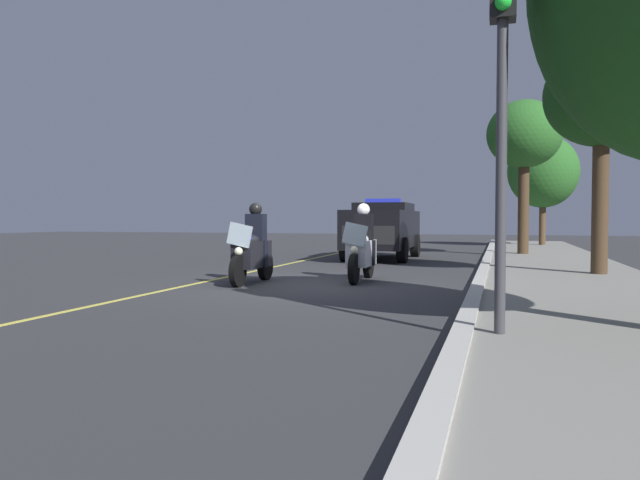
# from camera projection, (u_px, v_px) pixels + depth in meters

# --- Properties ---
(ground_plane) EXTENTS (80.00, 80.00, 0.00)m
(ground_plane) POSITION_uv_depth(u_px,v_px,m) (307.00, 285.00, 12.53)
(ground_plane) COLOR #333335
(curb_strip) EXTENTS (48.00, 0.24, 0.15)m
(curb_strip) POSITION_uv_depth(u_px,v_px,m) (478.00, 286.00, 11.53)
(curb_strip) COLOR #B7B5AD
(curb_strip) RESTS_ON ground
(sidewalk_strip) EXTENTS (48.00, 3.60, 0.10)m
(sidewalk_strip) POSITION_uv_depth(u_px,v_px,m) (585.00, 291.00, 10.98)
(sidewalk_strip) COLOR gray
(sidewalk_strip) RESTS_ON ground
(lane_stripe_center) EXTENTS (48.00, 0.12, 0.01)m
(lane_stripe_center) POSITION_uv_depth(u_px,v_px,m) (208.00, 281.00, 13.19)
(lane_stripe_center) COLOR #E0D14C
(lane_stripe_center) RESTS_ON ground
(police_motorcycle_lead_left) EXTENTS (2.14, 0.56, 1.72)m
(police_motorcycle_lead_left) POSITION_uv_depth(u_px,v_px,m) (253.00, 250.00, 12.75)
(police_motorcycle_lead_left) COLOR black
(police_motorcycle_lead_left) RESTS_ON ground
(police_motorcycle_lead_right) EXTENTS (2.14, 0.56, 1.72)m
(police_motorcycle_lead_right) POSITION_uv_depth(u_px,v_px,m) (362.00, 249.00, 13.23)
(police_motorcycle_lead_right) COLOR black
(police_motorcycle_lead_right) RESTS_ON ground
(police_suv) EXTENTS (4.92, 2.11, 2.05)m
(police_suv) POSITION_uv_depth(u_px,v_px,m) (383.00, 228.00, 20.29)
(police_suv) COLOR black
(police_suv) RESTS_ON ground
(traffic_light) EXTENTS (0.38, 0.28, 4.32)m
(traffic_light) POSITION_uv_depth(u_px,v_px,m) (503.00, 49.00, 6.56)
(traffic_light) COLOR #38383D
(traffic_light) RESTS_ON sidewalk_strip
(tree_mid_block) EXTENTS (2.58, 2.58, 5.30)m
(tree_mid_block) POSITION_uv_depth(u_px,v_px,m) (602.00, 98.00, 13.75)
(tree_mid_block) COLOR #42301E
(tree_mid_block) RESTS_ON sidewalk_strip
(tree_far_back) EXTENTS (2.66, 2.66, 5.55)m
(tree_far_back) POSITION_uv_depth(u_px,v_px,m) (524.00, 136.00, 21.61)
(tree_far_back) COLOR #42301E
(tree_far_back) RESTS_ON sidewalk_strip
(tree_behind_suv) EXTENTS (3.32, 3.32, 5.28)m
(tree_behind_suv) POSITION_uv_depth(u_px,v_px,m) (543.00, 172.00, 28.86)
(tree_behind_suv) COLOR #4C3823
(tree_behind_suv) RESTS_ON sidewalk_strip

